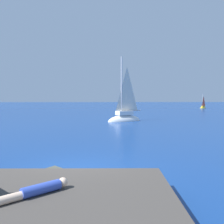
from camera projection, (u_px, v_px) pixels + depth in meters
The scene contains 7 objects.
ground_plane at pixel (77, 170), 9.57m from camera, with size 160.00×160.00×0.00m, color navy.
shore_ledge at pixel (40, 207), 5.76m from camera, with size 6.02×3.91×0.61m, color #423D38.
boulder_seaward at pixel (46, 185), 8.02m from camera, with size 1.42×1.13×0.78m, color #3B3E35.
boulder_inland at pixel (77, 187), 7.85m from camera, with size 1.00×0.80×0.55m, color #3F3D36.
sailboat_near at pixel (125, 117), 26.71m from camera, with size 3.96×2.96×7.24m.
sailboat_far at pixel (203, 107), 50.86m from camera, with size 1.67×1.35×3.10m.
person_sunbather at pixel (36, 190), 5.63m from camera, with size 1.42×1.25×0.25m.
Camera 1 is at (1.03, -9.43, 2.82)m, focal length 41.58 mm.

